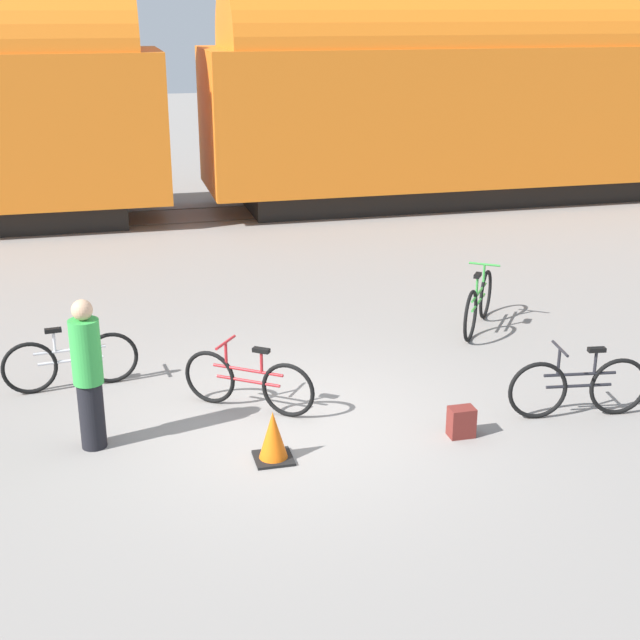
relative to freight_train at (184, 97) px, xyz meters
The scene contains 11 objects.
ground_plane 11.18m from the freight_train, 90.00° to the right, with size 80.00×80.00×0.00m, color gray.
freight_train is the anchor object (origin of this frame).
rail_near 2.70m from the freight_train, 90.00° to the right, with size 61.01×0.07×0.01m, color #4C4238.
rail_far 2.70m from the freight_train, 90.00° to the left, with size 61.01×0.07×0.01m, color #4C4238.
bicycle_green 9.34m from the freight_train, 68.51° to the right, with size 1.08×1.50×0.92m.
bicycle_black 12.12m from the freight_train, 74.18° to the right, with size 1.66×0.46×0.87m.
bicycle_maroon 10.62m from the freight_train, 92.21° to the right, with size 1.39×1.02×0.82m.
bicycle_silver 9.80m from the freight_train, 104.69° to the right, with size 1.65×0.46×0.83m.
person_in_green 11.24m from the freight_train, 101.30° to the right, with size 0.32×0.32×1.67m.
backpack 12.00m from the freight_train, 81.38° to the right, with size 0.28×0.20×0.34m.
traffic_cone 11.88m from the freight_train, 91.75° to the right, with size 0.40×0.40×0.55m.
Camera 1 is at (-1.88, -8.96, 4.52)m, focal length 50.00 mm.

